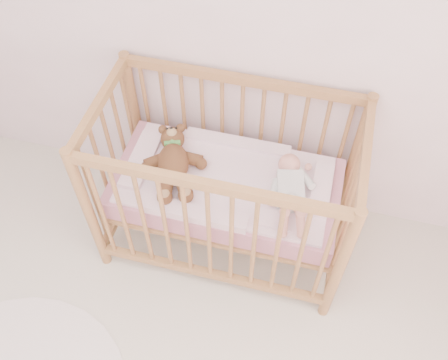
% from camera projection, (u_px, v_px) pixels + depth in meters
% --- Properties ---
extents(wall_back, '(4.00, 0.02, 2.70)m').
position_uv_depth(wall_back, '(201.00, 0.00, 2.31)').
color(wall_back, white).
rests_on(wall_back, floor).
extents(crib, '(1.36, 0.76, 1.00)m').
position_uv_depth(crib, '(226.00, 186.00, 2.71)').
color(crib, '#A98247').
rests_on(crib, floor).
extents(mattress, '(1.22, 0.62, 0.13)m').
position_uv_depth(mattress, '(226.00, 188.00, 2.72)').
color(mattress, pink).
rests_on(mattress, crib).
extents(blanket, '(1.10, 0.58, 0.06)m').
position_uv_depth(blanket, '(226.00, 180.00, 2.66)').
color(blanket, '#F9ABC6').
rests_on(blanket, mattress).
extents(baby, '(0.36, 0.56, 0.13)m').
position_uv_depth(baby, '(291.00, 187.00, 2.54)').
color(baby, silver).
rests_on(baby, blanket).
extents(teddy_bear, '(0.52, 0.62, 0.14)m').
position_uv_depth(teddy_bear, '(173.00, 162.00, 2.63)').
color(teddy_bear, brown).
rests_on(teddy_bear, blanket).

